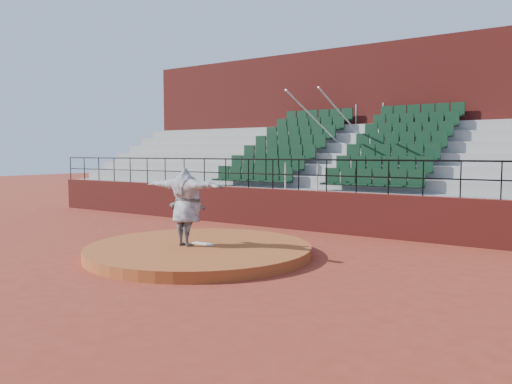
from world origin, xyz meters
TOP-DOWN VIEW (x-y plane):
  - ground at (0.00, 0.00)m, footprint 90.00×90.00m
  - pitchers_mound at (0.00, 0.00)m, footprint 5.50×5.50m
  - pitching_rubber at (0.00, 0.15)m, footprint 0.60×0.15m
  - boundary_wall at (0.00, 5.00)m, footprint 24.00×0.30m
  - wall_railing at (0.00, 5.00)m, footprint 24.04×0.05m
  - seating_deck at (0.00, 8.65)m, footprint 24.00×5.97m
  - press_box_facade at (0.00, 12.60)m, footprint 24.00×3.00m
  - pitcher at (-0.22, -0.21)m, footprint 2.36×0.68m
  - fielder at (-2.35, 2.04)m, footprint 1.46×0.48m

SIDE VIEW (x-z plane):
  - ground at x=0.00m, z-range 0.00..0.00m
  - pitchers_mound at x=0.00m, z-range 0.00..0.25m
  - pitching_rubber at x=0.00m, z-range 0.25..0.28m
  - boundary_wall at x=0.00m, z-range 0.00..1.30m
  - fielder at x=-2.35m, z-range 0.00..1.57m
  - pitcher at x=-0.22m, z-range 0.25..2.16m
  - seating_deck at x=0.00m, z-range -0.87..3.76m
  - wall_railing at x=0.00m, z-range 1.52..2.54m
  - press_box_facade at x=0.00m, z-range 0.00..7.10m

